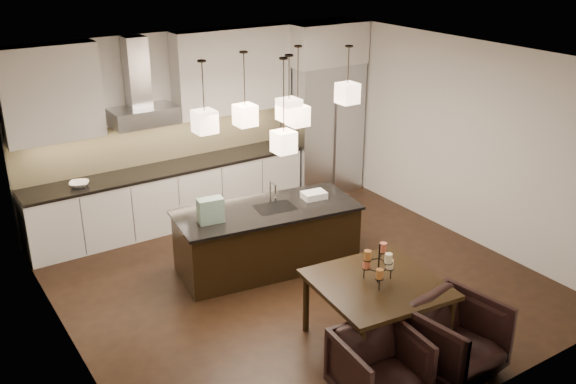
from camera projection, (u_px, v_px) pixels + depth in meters
floor at (297, 282)px, 8.13m from camera, size 5.50×5.50×0.02m
ceiling at (298, 59)px, 7.06m from camera, size 5.50×5.50×0.02m
wall_back at (196, 123)px, 9.73m from camera, size 5.50×0.02×2.80m
wall_front at (478, 275)px, 5.45m from camera, size 5.50×0.02×2.80m
wall_left at (61, 234)px, 6.20m from camera, size 0.02×5.50×2.80m
wall_right at (460, 139)px, 8.99m from camera, size 0.02×5.50×2.80m
refrigerator at (322, 128)px, 10.62m from camera, size 1.20×0.72×2.15m
fridge_panel at (324, 43)px, 10.09m from camera, size 1.26×0.72×0.65m
lower_cabinets at (171, 197)px, 9.53m from camera, size 4.21×0.62×0.88m
countertop at (169, 168)px, 9.35m from camera, size 4.21×0.66×0.04m
backsplash at (159, 141)px, 9.46m from camera, size 4.21×0.02×0.63m
upper_cab_left at (50, 94)px, 8.23m from camera, size 1.25×0.35×1.25m
upper_cab_right at (232, 71)px, 9.57m from camera, size 1.85×0.35×1.25m
hood_canopy at (143, 116)px, 8.93m from camera, size 0.90×0.52×0.24m
hood_chimney at (136, 72)px, 8.79m from camera, size 0.30×0.28×0.96m
fruit_bowl at (79, 184)px, 8.63m from camera, size 0.34×0.34×0.06m
island_body at (267, 239)px, 8.33m from camera, size 2.37×1.22×0.80m
island_top at (267, 210)px, 8.17m from camera, size 2.46×1.30×0.04m
faucet at (270, 192)px, 8.21m from camera, size 0.12×0.23×0.34m
tote_bag at (211, 210)px, 7.73m from camera, size 0.33×0.21×0.31m
food_container at (314, 195)px, 8.46m from camera, size 0.34×0.26×0.09m
dining_table at (376, 313)px, 6.77m from camera, size 1.37×1.37×0.75m
candelabra at (379, 263)px, 6.54m from camera, size 0.39×0.39×0.44m
candle_a at (390, 264)px, 6.62m from camera, size 0.08×0.08×0.10m
candle_b at (366, 264)px, 6.63m from camera, size 0.08×0.08×0.10m
candle_c at (380, 274)px, 6.43m from camera, size 0.08×0.08×0.10m
candle_d at (383, 247)px, 6.62m from camera, size 0.08×0.08×0.10m
candle_e at (368, 255)px, 6.46m from camera, size 0.08×0.08×0.10m
candle_f at (388, 258)px, 6.40m from camera, size 0.08×0.08×0.10m
armchair_left at (379, 368)px, 5.96m from camera, size 0.81×0.83×0.70m
armchair_right at (454, 338)px, 6.32m from camera, size 0.94×0.96×0.77m
pendant_a at (205, 122)px, 7.29m from camera, size 0.24×0.24×0.26m
pendant_b at (245, 115)px, 7.84m from camera, size 0.24×0.24×0.26m
pendant_c at (289, 110)px, 7.59m from camera, size 0.24×0.24×0.26m
pendant_d at (298, 116)px, 8.26m from camera, size 0.24×0.24×0.26m
pendant_e at (347, 93)px, 8.15m from camera, size 0.24×0.24×0.26m
pendant_f at (284, 142)px, 7.55m from camera, size 0.24×0.24×0.26m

